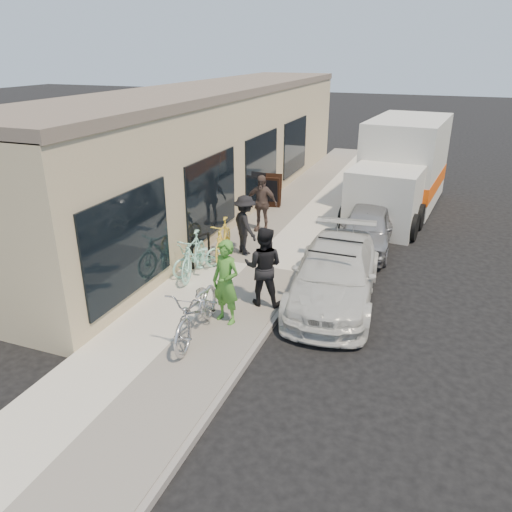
% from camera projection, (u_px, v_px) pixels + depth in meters
% --- Properties ---
extents(ground, '(120.00, 120.00, 0.00)m').
position_uv_depth(ground, '(286.00, 342.00, 9.90)').
color(ground, black).
rests_on(ground, ground).
extents(sidewalk, '(3.00, 34.00, 0.15)m').
position_uv_depth(sidewalk, '(248.00, 267.00, 13.12)').
color(sidewalk, beige).
rests_on(sidewalk, ground).
extents(curb, '(0.12, 34.00, 0.13)m').
position_uv_depth(curb, '(305.00, 276.00, 12.61)').
color(curb, gray).
rests_on(curb, ground).
extents(storefront, '(3.60, 20.00, 4.22)m').
position_uv_depth(storefront, '(215.00, 148.00, 17.70)').
color(storefront, '#C7B28A').
rests_on(storefront, ground).
extents(bike_rack, '(0.27, 0.58, 0.87)m').
position_uv_depth(bike_rack, '(201.00, 247.00, 12.78)').
color(bike_rack, black).
rests_on(bike_rack, sidewalk).
extents(sandwich_board, '(0.78, 0.79, 1.12)m').
position_uv_depth(sandwich_board, '(271.00, 191.00, 17.62)').
color(sandwich_board, black).
rests_on(sandwich_board, sidewalk).
extents(sedan_white, '(2.26, 4.67, 1.35)m').
position_uv_depth(sedan_white, '(335.00, 274.00, 11.31)').
color(sedan_white, silver).
rests_on(sedan_white, ground).
extents(sedan_silver, '(1.59, 3.64, 1.22)m').
position_uv_depth(sedan_silver, '(367.00, 228.00, 14.31)').
color(sedan_silver, '#939498').
rests_on(sedan_silver, ground).
extents(moving_truck, '(2.95, 6.57, 3.14)m').
position_uv_depth(moving_truck, '(401.00, 171.00, 17.54)').
color(moving_truck, silver).
rests_on(moving_truck, ground).
extents(tandem_bike, '(1.01, 2.24, 1.14)m').
position_uv_depth(tandem_bike, '(197.00, 310.00, 9.62)').
color(tandem_bike, '#B8B8BA').
rests_on(tandem_bike, sidewalk).
extents(woman_rider, '(0.74, 0.60, 1.77)m').
position_uv_depth(woman_rider, '(226.00, 282.00, 10.03)').
color(woman_rider, '#468C2E').
rests_on(woman_rider, sidewalk).
extents(man_standing, '(0.94, 0.78, 1.78)m').
position_uv_depth(man_standing, '(263.00, 266.00, 10.75)').
color(man_standing, black).
rests_on(man_standing, sidewalk).
extents(cruiser_bike_a, '(0.79, 1.86, 1.08)m').
position_uv_depth(cruiser_bike_a, '(194.00, 255.00, 12.25)').
color(cruiser_bike_a, '#9AE6D0').
rests_on(cruiser_bike_a, sidewalk).
extents(cruiser_bike_b, '(1.12, 1.60, 0.80)m').
position_uv_depth(cruiser_bike_b, '(198.00, 258.00, 12.46)').
color(cruiser_bike_b, '#9AE6D0').
rests_on(cruiser_bike_b, sidewalk).
extents(cruiser_bike_c, '(0.82, 1.77, 1.03)m').
position_uv_depth(cruiser_bike_c, '(223.00, 239.00, 13.37)').
color(cruiser_bike_c, yellow).
rests_on(cruiser_bike_c, sidewalk).
extents(bystander_a, '(1.18, 1.16, 1.63)m').
position_uv_depth(bystander_a, '(245.00, 225.00, 13.50)').
color(bystander_a, black).
rests_on(bystander_a, sidewalk).
extents(bystander_b, '(1.03, 0.44, 1.75)m').
position_uv_depth(bystander_b, '(261.00, 203.00, 15.19)').
color(bystander_b, brown).
rests_on(bystander_b, sidewalk).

